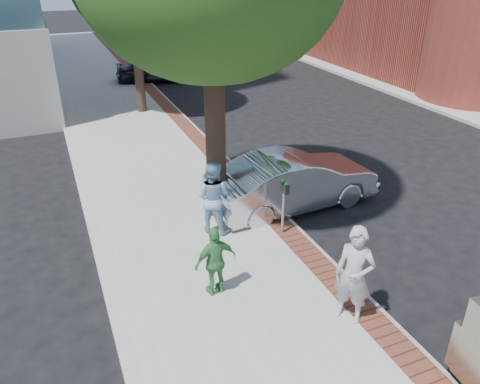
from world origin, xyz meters
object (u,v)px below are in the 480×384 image
sedan_silver (294,181)px  bg_car (157,68)px  person_gray (354,275)px  person_green (216,261)px  person_officer (213,197)px  parking_meter (284,196)px

sedan_silver → bg_car: bearing=-3.7°
person_gray → bg_car: person_gray is taller
person_green → sedan_silver: (3.40, 2.92, -0.12)m
person_officer → sedan_silver: (2.61, 0.56, -0.30)m
person_officer → person_green: size_ratio=1.22×
parking_meter → bg_car: size_ratio=0.33×
parking_meter → bg_car: bearing=86.6°
parking_meter → person_gray: (-0.24, -3.28, -0.05)m
person_officer → sedan_silver: size_ratio=0.39×
person_officer → person_green: (-0.79, -2.36, -0.17)m
parking_meter → person_officer: 1.76m
person_officer → person_green: bearing=114.7°
person_gray → person_officer: bearing=159.3°
parking_meter → bg_car: 17.46m
person_gray → bg_car: bearing=137.8°
person_green → sedan_silver: bearing=-146.4°
person_green → sedan_silver: size_ratio=0.32×
person_officer → bg_car: person_officer is taller
person_green → bg_car: bearing=-107.2°
person_gray → person_officer: size_ratio=1.06×
person_green → bg_car: person_green is taller
parking_meter → person_gray: person_gray is taller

